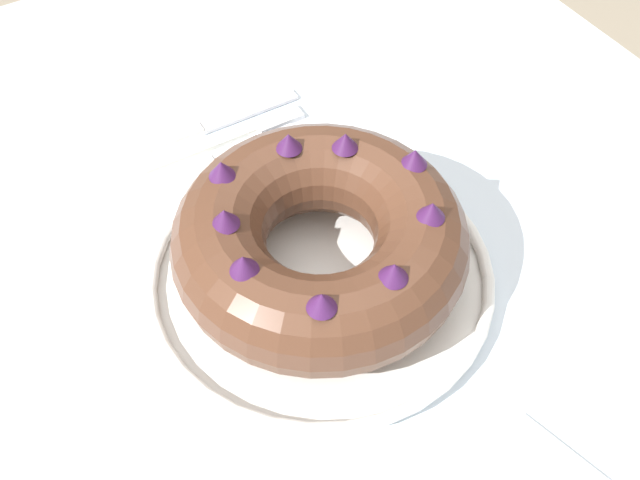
{
  "coord_description": "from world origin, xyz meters",
  "views": [
    {
      "loc": [
        0.39,
        -0.24,
        1.36
      ],
      "look_at": [
        0.01,
        -0.01,
        0.82
      ],
      "focal_mm": 42.0,
      "sensor_mm": 36.0,
      "label": 1
    }
  ],
  "objects_px": {
    "serving_dish": "(320,276)",
    "bundt_cake": "(320,239)",
    "fork": "(235,136)",
    "serving_knife": "(198,130)",
    "cake_knife": "(211,162)"
  },
  "relations": [
    {
      "from": "serving_knife",
      "to": "serving_dish",
      "type": "bearing_deg",
      "value": -0.79
    },
    {
      "from": "serving_knife",
      "to": "fork",
      "type": "bearing_deg",
      "value": 41.72
    },
    {
      "from": "serving_dish",
      "to": "fork",
      "type": "distance_m",
      "value": 0.23
    },
    {
      "from": "fork",
      "to": "cake_knife",
      "type": "relative_size",
      "value": 1.09
    },
    {
      "from": "cake_knife",
      "to": "fork",
      "type": "bearing_deg",
      "value": 124.23
    },
    {
      "from": "fork",
      "to": "serving_knife",
      "type": "relative_size",
      "value": 0.91
    },
    {
      "from": "serving_knife",
      "to": "cake_knife",
      "type": "xyz_separation_m",
      "value": [
        0.06,
        -0.01,
        0.0
      ]
    },
    {
      "from": "bundt_cake",
      "to": "fork",
      "type": "bearing_deg",
      "value": 175.17
    },
    {
      "from": "serving_knife",
      "to": "cake_knife",
      "type": "height_order",
      "value": "same"
    },
    {
      "from": "serving_dish",
      "to": "serving_knife",
      "type": "height_order",
      "value": "serving_dish"
    },
    {
      "from": "serving_dish",
      "to": "bundt_cake",
      "type": "height_order",
      "value": "bundt_cake"
    },
    {
      "from": "bundt_cake",
      "to": "fork",
      "type": "relative_size",
      "value": 1.33
    },
    {
      "from": "serving_dish",
      "to": "cake_knife",
      "type": "distance_m",
      "value": 0.21
    },
    {
      "from": "fork",
      "to": "cake_knife",
      "type": "distance_m",
      "value": 0.05
    },
    {
      "from": "bundt_cake",
      "to": "cake_knife",
      "type": "bearing_deg",
      "value": -173.61
    }
  ]
}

